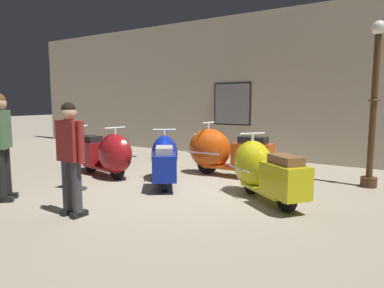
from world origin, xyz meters
TOP-DOWN VIEW (x-y plane):
  - ground_plane at (0.00, 0.00)m, footprint 60.00×60.00m
  - showroom_back_wall at (-0.00, 4.06)m, footprint 18.00×0.24m
  - scooter_0 at (-1.88, 0.13)m, footprint 1.78×0.81m
  - scooter_1 at (-0.60, 0.37)m, footprint 1.36×1.60m
  - scooter_2 at (0.06, 1.50)m, footprint 1.84×0.61m
  - scooter_3 at (1.38, 0.31)m, footprint 1.64×1.42m
  - lamppost at (2.76, 2.09)m, footprint 0.28×0.28m
  - visitor_0 at (-2.00, -1.94)m, footprint 0.43×0.44m
  - visitor_1 at (-0.48, -1.85)m, footprint 0.52×0.25m
  - info_stanchion at (-1.55, -0.87)m, footprint 0.28×0.35m

SIDE VIEW (x-z plane):
  - ground_plane at x=0.00m, z-range 0.00..0.00m
  - scooter_1 at x=-0.60m, z-range -0.04..0.96m
  - scooter_3 at x=1.38m, z-range -0.05..0.99m
  - info_stanchion at x=-1.55m, z-range -0.09..1.05m
  - scooter_0 at x=-1.88m, z-range -0.05..1.00m
  - scooter_2 at x=0.06m, z-range -0.05..1.07m
  - visitor_1 at x=-0.48m, z-range 0.12..1.67m
  - visitor_0 at x=-2.00m, z-range 0.13..1.81m
  - lamppost at x=2.76m, z-range -0.01..2.92m
  - showroom_back_wall at x=0.00m, z-range 0.00..3.87m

